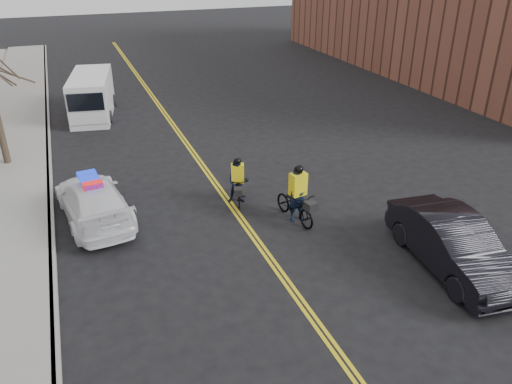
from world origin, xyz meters
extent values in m
plane|color=black|center=(0.00, 0.00, 0.00)|extent=(120.00, 120.00, 0.00)
cube|color=yellow|center=(-0.08, 8.00, 0.01)|extent=(0.10, 60.00, 0.01)
cube|color=yellow|center=(0.08, 8.00, 0.01)|extent=(0.10, 60.00, 0.01)
cube|color=gray|center=(-7.50, 8.00, 0.07)|extent=(3.00, 60.00, 0.15)
cube|color=gray|center=(-6.00, 8.00, 0.07)|extent=(0.20, 60.00, 0.15)
imported|color=white|center=(-4.58, 3.98, 0.70)|extent=(2.56, 5.02, 1.39)
cube|color=#0C26CC|center=(-4.58, 3.98, 1.47)|extent=(0.74, 1.34, 0.16)
imported|color=black|center=(4.66, -2.58, 0.79)|extent=(2.15, 4.93, 1.58)
cube|color=white|center=(-3.60, 15.81, 1.09)|extent=(2.76, 5.38, 2.18)
cube|color=white|center=(-3.99, 13.61, 0.90)|extent=(1.95, 1.07, 1.14)
cube|color=black|center=(-4.06, 13.24, 1.47)|extent=(1.70, 0.39, 0.85)
cylinder|color=black|center=(-4.76, 14.47, 0.33)|extent=(0.35, 0.70, 0.66)
cylinder|color=black|center=(-2.98, 14.16, 0.33)|extent=(0.35, 0.70, 0.66)
cylinder|color=black|center=(-4.23, 17.46, 0.33)|extent=(0.35, 0.70, 0.66)
cylinder|color=black|center=(-2.45, 17.15, 0.33)|extent=(0.35, 0.70, 0.66)
imported|color=black|center=(1.76, 1.52, 0.54)|extent=(1.05, 2.13, 1.07)
imported|color=black|center=(1.76, 1.52, 0.92)|extent=(0.74, 0.55, 1.84)
cube|color=yellow|center=(1.76, 1.52, 1.32)|extent=(0.58, 0.44, 0.77)
sphere|color=black|center=(1.76, 1.52, 1.85)|extent=(0.31, 0.31, 0.31)
cube|color=black|center=(1.88, 0.82, 0.83)|extent=(0.39, 0.43, 0.29)
imported|color=black|center=(0.33, 3.45, 0.51)|extent=(0.98, 1.76, 1.02)
imported|color=black|center=(0.33, 3.45, 0.79)|extent=(0.91, 0.80, 1.57)
cube|color=yellow|center=(0.33, 3.45, 1.13)|extent=(0.52, 0.43, 0.66)
sphere|color=black|center=(0.33, 3.45, 1.58)|extent=(0.26, 0.26, 0.26)
cube|color=black|center=(0.14, 2.87, 0.71)|extent=(0.37, 0.40, 0.24)
camera|label=1|loc=(-4.81, -11.67, 8.39)|focal=35.00mm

